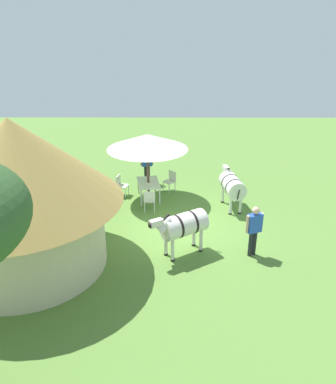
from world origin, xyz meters
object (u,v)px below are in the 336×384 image
thatched_hut (19,188)px  guest_beside_umbrella (147,162)px  patio_chair_near_lawn (149,200)px  zebra_by_umbrella (182,225)px  patio_dining_table (148,184)px  zebra_nearest_camera (232,185)px  standing_watcher (254,227)px  patio_chair_west_end (121,184)px  patio_chair_near_hut (171,180)px  shade_umbrella (147,142)px

thatched_hut → guest_beside_umbrella: thatched_hut is taller
patio_chair_near_lawn → zebra_by_umbrella: bearing=-72.5°
patio_dining_table → zebra_nearest_camera: 3.45m
patio_chair_near_lawn → standing_watcher: standing_watcher is taller
zebra_by_umbrella → patio_chair_west_end: bearing=-2.9°
patio_dining_table → patio_chair_west_end: patio_chair_west_end is taller
patio_dining_table → standing_watcher: 5.52m
patio_dining_table → patio_chair_near_lawn: size_ratio=1.71×
patio_chair_near_hut → guest_beside_umbrella: bearing=8.6°
standing_watcher → patio_chair_west_end: bearing=113.1°
shade_umbrella → patio_dining_table: 1.82m
patio_chair_near_hut → zebra_nearest_camera: (-1.66, -2.40, 0.45)m
thatched_hut → zebra_nearest_camera: thatched_hut is taller
zebra_by_umbrella → patio_dining_table: bearing=-14.8°
shade_umbrella → patio_dining_table: (-0.00, -0.00, -1.82)m
patio_dining_table → patio_chair_near_hut: bearing=-48.3°
shade_umbrella → zebra_nearest_camera: (-0.83, -3.33, -1.51)m
patio_chair_near_hut → standing_watcher: (-5.09, -2.55, 0.50)m
shade_umbrella → zebra_by_umbrella: shade_umbrella is taller
patio_chair_near_hut → patio_chair_near_lawn: 2.22m
zebra_nearest_camera → patio_dining_table: bearing=157.6°
patio_chair_near_hut → patio_chair_west_end: size_ratio=1.00×
patio_chair_near_hut → standing_watcher: standing_watcher is taller
patio_chair_west_end → patio_chair_near_lawn: size_ratio=1.00×
guest_beside_umbrella → zebra_by_umbrella: size_ratio=0.90×
thatched_hut → guest_beside_umbrella: (6.51, -3.17, -1.51)m
patio_chair_west_end → zebra_nearest_camera: zebra_nearest_camera is taller
patio_chair_west_end → patio_chair_near_lawn: same height
patio_chair_near_lawn → zebra_nearest_camera: (0.40, -3.23, 0.45)m
patio_chair_near_hut → zebra_nearest_camera: 2.95m
guest_beside_umbrella → patio_chair_near_lawn: bearing=79.7°
shade_umbrella → guest_beside_umbrella: (1.72, 0.16, -1.47)m
patio_chair_near_hut → patio_chair_near_lawn: (-2.06, 0.83, 0.00)m
patio_chair_near_hut → patio_chair_west_end: 2.19m
patio_chair_near_hut → shade_umbrella: bearing=90.0°
standing_watcher → patio_dining_table: bearing=106.7°
shade_umbrella → zebra_by_umbrella: size_ratio=1.75×
patio_dining_table → standing_watcher: standing_watcher is taller
patio_chair_near_lawn → guest_beside_umbrella: 3.01m
shade_umbrella → patio_chair_near_lawn: 2.32m
shade_umbrella → zebra_nearest_camera: 3.75m
patio_dining_table → patio_chair_near_hut: size_ratio=1.71×
shade_umbrella → patio_chair_near_hut: bearing=-48.3°
patio_chair_near_lawn → zebra_by_umbrella: 3.22m
patio_chair_near_hut → zebra_by_umbrella: zebra_by_umbrella is taller
patio_chair_near_hut → guest_beside_umbrella: size_ratio=0.54×
patio_chair_near_hut → standing_watcher: bearing=164.9°
shade_umbrella → patio_chair_near_lawn: shade_umbrella is taller
guest_beside_umbrella → zebra_nearest_camera: bearing=128.5°
shade_umbrella → standing_watcher: 5.70m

